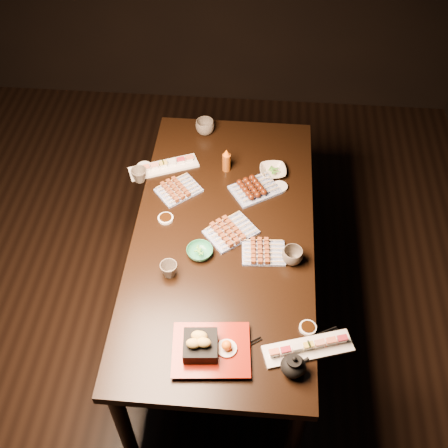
{
  "coord_description": "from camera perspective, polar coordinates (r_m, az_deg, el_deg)",
  "views": [
    {
      "loc": [
        0.48,
        -1.46,
        2.89
      ],
      "look_at": [
        0.32,
        0.4,
        0.77
      ],
      "focal_mm": 45.0,
      "sensor_mm": 36.0,
      "label": 1
    }
  ],
  "objects": [
    {
      "name": "ground",
      "position": [
        3.27,
        -6.45,
        -13.88
      ],
      "size": [
        5.0,
        5.0,
        0.0
      ],
      "primitive_type": "plane",
      "color": "black",
      "rests_on": "ground"
    },
    {
      "name": "dining_table",
      "position": [
        3.1,
        -0.08,
        -5.52
      ],
      "size": [
        1.33,
        1.97,
        0.75
      ],
      "primitive_type": "cube",
      "rotation": [
        0.0,
        0.0,
        0.26
      ],
      "color": "black",
      "rests_on": "ground"
    },
    {
      "name": "sushi_platter_near",
      "position": [
        2.44,
        8.56,
        -12.22
      ],
      "size": [
        0.4,
        0.22,
        0.05
      ],
      "primitive_type": null,
      "rotation": [
        0.0,
        0.0,
        0.3
      ],
      "color": "white",
      "rests_on": "dining_table"
    },
    {
      "name": "sushi_platter_far",
      "position": [
        3.14,
        -6.18,
        5.99
      ],
      "size": [
        0.39,
        0.25,
        0.05
      ],
      "primitive_type": null,
      "rotation": [
        0.0,
        0.0,
        3.54
      ],
      "color": "white",
      "rests_on": "dining_table"
    },
    {
      "name": "yakitori_plate_center",
      "position": [
        2.78,
        0.72,
        -0.54
      ],
      "size": [
        0.29,
        0.28,
        0.06
      ],
      "primitive_type": null,
      "rotation": [
        0.0,
        0.0,
        0.7
      ],
      "color": "#828EB6",
      "rests_on": "dining_table"
    },
    {
      "name": "yakitori_plate_right",
      "position": [
        2.71,
        4.06,
        -2.71
      ],
      "size": [
        0.22,
        0.16,
        0.05
      ],
      "primitive_type": null,
      "rotation": [
        0.0,
        0.0,
        0.07
      ],
      "color": "#828EB6",
      "rests_on": "dining_table"
    },
    {
      "name": "yakitori_plate_left",
      "position": [
        2.99,
        -4.66,
        3.7
      ],
      "size": [
        0.27,
        0.26,
        0.06
      ],
      "primitive_type": null,
      "rotation": [
        0.0,
        0.0,
        0.7
      ],
      "color": "#828EB6",
      "rests_on": "dining_table"
    },
    {
      "name": "tsukune_plate",
      "position": [
        2.99,
        3.19,
        3.8
      ],
      "size": [
        0.3,
        0.28,
        0.06
      ],
      "primitive_type": null,
      "rotation": [
        0.0,
        0.0,
        0.57
      ],
      "color": "#828EB6",
      "rests_on": "dining_table"
    },
    {
      "name": "edamame_bowl_green",
      "position": [
        2.71,
        -2.47,
        -2.84
      ],
      "size": [
        0.18,
        0.18,
        0.04
      ],
      "primitive_type": "imported",
      "rotation": [
        0.0,
        0.0,
        0.68
      ],
      "color": "#287C52",
      "rests_on": "dining_table"
    },
    {
      "name": "edamame_bowl_cream",
      "position": [
        3.1,
        4.99,
        5.36
      ],
      "size": [
        0.16,
        0.16,
        0.04
      ],
      "primitive_type": "imported",
      "rotation": [
        0.0,
        0.0,
        0.15
      ],
      "color": "beige",
      "rests_on": "dining_table"
    },
    {
      "name": "tempura_tray",
      "position": [
        2.38,
        -1.33,
        -12.2
      ],
      "size": [
        0.35,
        0.29,
        0.12
      ],
      "primitive_type": null,
      "rotation": [
        0.0,
        0.0,
        0.09
      ],
      "color": "black",
      "rests_on": "dining_table"
    },
    {
      "name": "teacup_near_left",
      "position": [
        2.63,
        -5.61,
        -4.65
      ],
      "size": [
        0.11,
        0.11,
        0.08
      ],
      "primitive_type": "imported",
      "rotation": [
        0.0,
        0.0,
        0.5
      ],
      "color": "#50483E",
      "rests_on": "dining_table"
    },
    {
      "name": "teacup_mid_right",
      "position": [
        2.68,
        6.97,
        -3.24
      ],
      "size": [
        0.14,
        0.14,
        0.08
      ],
      "primitive_type": "imported",
      "rotation": [
        0.0,
        0.0,
        0.52
      ],
      "color": "#50483E",
      "rests_on": "dining_table"
    },
    {
      "name": "teacup_far_left",
      "position": [
        3.07,
        -8.6,
        4.92
      ],
      "size": [
        0.09,
        0.09,
        0.08
      ],
      "primitive_type": "imported",
      "rotation": [
        0.0,
        0.0,
        -0.13
      ],
      "color": "#50483E",
      "rests_on": "dining_table"
    },
    {
      "name": "teacup_far_right",
      "position": [
        3.34,
        -1.95,
        9.82
      ],
      "size": [
        0.12,
        0.12,
        0.09
      ],
      "primitive_type": "imported",
      "rotation": [
        0.0,
        0.0,
        0.15
      ],
      "color": "#50483E",
      "rests_on": "dining_table"
    },
    {
      "name": "teapot",
      "position": [
        2.36,
        7.06,
        -13.98
      ],
      "size": [
        0.17,
        0.17,
        0.11
      ],
      "primitive_type": null,
      "rotation": [
        0.0,
        0.0,
        0.46
      ],
      "color": "black",
      "rests_on": "dining_table"
    },
    {
      "name": "condiment_bottle",
      "position": [
        3.08,
        0.25,
        6.53
      ],
      "size": [
        0.05,
        0.05,
        0.14
      ],
      "primitive_type": "cylinder",
      "rotation": [
        0.0,
        0.0,
        0.19
      ],
      "color": "brown",
      "rests_on": "dining_table"
    },
    {
      "name": "sauce_dish_west",
      "position": [
        2.88,
        -5.95,
        0.57
      ],
      "size": [
        0.1,
        0.1,
        0.01
      ],
      "primitive_type": "cylinder",
      "rotation": [
        0.0,
        0.0,
        0.34
      ],
      "color": "white",
      "rests_on": "dining_table"
    },
    {
      "name": "sauce_dish_east",
      "position": [
        3.03,
        5.67,
        3.77
      ],
      "size": [
        0.09,
        0.09,
        0.01
      ],
      "primitive_type": "cylinder",
      "rotation": [
        0.0,
        0.0,
        0.09
      ],
      "color": "white",
      "rests_on": "dining_table"
    },
    {
      "name": "sauce_dish_se",
      "position": [
        2.51,
        8.51,
        -10.38
      ],
      "size": [
        0.11,
        0.11,
        0.01
      ],
      "primitive_type": "cylinder",
      "rotation": [
        0.0,
        0.0,
        0.56
      ],
      "color": "white",
      "rests_on": "dining_table"
    },
    {
      "name": "sauce_dish_nw",
      "position": [
        3.16,
        -8.1,
        5.76
      ],
      "size": [
        0.1,
        0.1,
        0.01
      ],
      "primitive_type": "cylinder",
      "rotation": [
        0.0,
        0.0,
        0.23
      ],
      "color": "white",
      "rests_on": "dining_table"
    },
    {
      "name": "chopsticks_near",
      "position": [
        2.43,
        1.64,
        -12.57
      ],
      "size": [
        0.19,
        0.14,
        0.01
      ],
      "primitive_type": null,
      "rotation": [
        0.0,
        0.0,
        0.6
      ],
      "color": "black",
      "rests_on": "dining_table"
    },
    {
      "name": "chopsticks_se",
      "position": [
        2.49,
        9.14,
        -11.27
      ],
      "size": [
        0.21,
        0.12,
        0.01
      ],
      "primitive_type": null,
      "rotation": [
        0.0,
        0.0,
        0.48
      ],
      "color": "black",
      "rests_on": "dining_table"
    }
  ]
}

